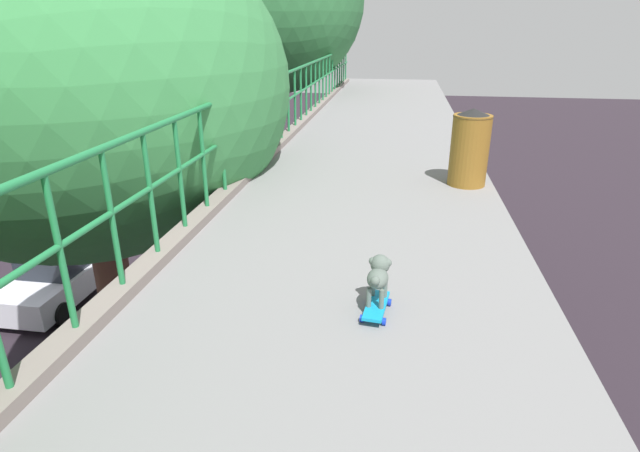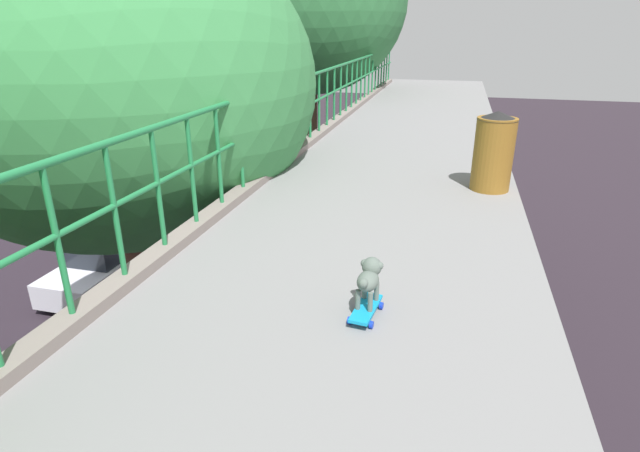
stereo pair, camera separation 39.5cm
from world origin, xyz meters
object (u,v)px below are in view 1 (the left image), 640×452
(car_grey_fifth, at_px, (104,354))
(car_white_sixth, at_px, (62,275))
(city_bus, at_px, (214,142))
(litter_bin, at_px, (470,147))
(toy_skateboard, at_px, (376,306))
(small_dog, at_px, (379,274))

(car_grey_fifth, height_order, car_white_sixth, car_white_sixth)
(car_grey_fifth, relative_size, city_bus, 0.38)
(city_bus, distance_m, litter_bin, 22.10)
(city_bus, relative_size, toy_skateboard, 27.87)
(car_white_sixth, relative_size, small_dog, 12.04)
(car_white_sixth, relative_size, city_bus, 0.35)
(litter_bin, bearing_deg, city_bus, 119.38)
(car_grey_fifth, distance_m, small_dog, 9.70)
(car_grey_fifth, relative_size, toy_skateboard, 10.71)
(city_bus, bearing_deg, toy_skateboard, -66.54)
(toy_skateboard, relative_size, small_dog, 1.25)
(toy_skateboard, xyz_separation_m, small_dog, (0.00, 0.07, 0.22))
(litter_bin, bearing_deg, small_dog, -106.63)
(toy_skateboard, bearing_deg, car_grey_fifth, 138.77)
(car_white_sixth, distance_m, small_dog, 13.87)
(city_bus, height_order, litter_bin, litter_bin)
(car_white_sixth, xyz_separation_m, city_bus, (-0.14, 13.48, 1.02))
(car_white_sixth, xyz_separation_m, toy_skateboard, (9.50, -8.74, 4.97))
(toy_skateboard, bearing_deg, small_dog, 87.12)
(car_grey_fifth, relative_size, car_white_sixth, 1.11)
(city_bus, xyz_separation_m, toy_skateboard, (9.64, -22.22, 3.96))
(litter_bin, bearing_deg, car_grey_fifth, 163.92)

